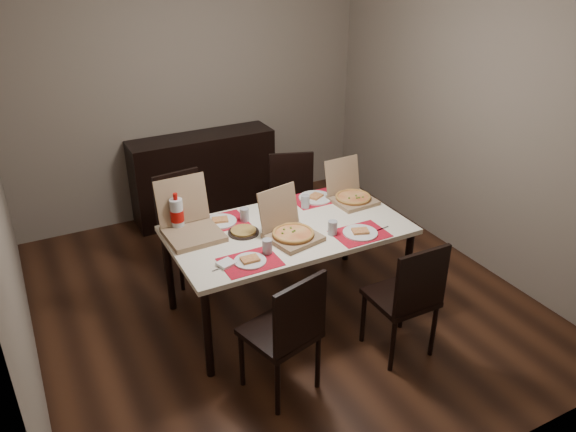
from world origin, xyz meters
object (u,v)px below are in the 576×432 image
object	(u,v)px
sideboard	(204,176)
chair_far_left	(185,221)
pizza_box_center	(290,231)
dip_bowl	(287,212)
chair_far_right	(293,199)
chair_near_left	(287,330)
dining_table	(288,235)
soda_bottle	(177,215)
chair_near_right	(408,296)

from	to	relation	value
sideboard	chair_far_left	world-z (taller)	chair_far_left
pizza_box_center	dip_bowl	xyz separation A→B (m)	(0.15, 0.36, -0.04)
sideboard	pizza_box_center	distance (m)	2.12
sideboard	chair_far_right	bearing A→B (deg)	-64.23
chair_near_left	chair_far_right	bearing A→B (deg)	60.85
sideboard	dining_table	bearing A→B (deg)	-90.08
soda_bottle	chair_near_right	bearing A→B (deg)	-44.95
chair_far_left	pizza_box_center	distance (m)	1.21
chair_far_right	soda_bottle	bearing A→B (deg)	-157.40
dining_table	dip_bowl	size ratio (longest dim) A/B	13.73
chair_near_right	chair_far_left	distance (m)	2.07
chair_near_right	pizza_box_center	size ratio (longest dim) A/B	2.08
chair_near_right	dip_bowl	xyz separation A→B (m)	(-0.39, 1.09, 0.25)
chair_near_left	dining_table	bearing A→B (deg)	62.10
chair_far_left	chair_far_right	bearing A→B (deg)	-2.48
dining_table	pizza_box_center	distance (m)	0.20
pizza_box_center	chair_near_right	bearing A→B (deg)	-53.69
sideboard	chair_far_right	distance (m)	1.18
chair_near_left	chair_far_left	size ratio (longest dim) A/B	1.00
dip_bowl	dining_table	bearing A→B (deg)	-114.82
sideboard	dip_bowl	xyz separation A→B (m)	(0.09, -1.73, 0.32)
chair_far_right	pizza_box_center	bearing A→B (deg)	-119.06
sideboard	dining_table	distance (m)	1.96
chair_far_right	dip_bowl	distance (m)	0.83
dining_table	soda_bottle	bearing A→B (deg)	154.80
chair_far_left	sideboard	bearing A→B (deg)	62.13
chair_near_left	chair_near_right	size ratio (longest dim) A/B	1.00
pizza_box_center	dip_bowl	bearing A→B (deg)	66.72
dining_table	dip_bowl	bearing A→B (deg)	65.18
chair_near_right	pizza_box_center	bearing A→B (deg)	126.31
dining_table	chair_far_right	distance (m)	1.04
sideboard	chair_near_right	xyz separation A→B (m)	(0.48, -2.82, 0.06)
soda_bottle	dip_bowl	bearing A→B (deg)	-9.61
dip_bowl	soda_bottle	distance (m)	0.87
chair_near_right	chair_far_left	world-z (taller)	same
pizza_box_center	dip_bowl	size ratio (longest dim) A/B	3.41
chair_near_left	dip_bowl	size ratio (longest dim) A/B	7.09
chair_near_left	chair_far_right	world-z (taller)	same
chair_far_right	dip_bowl	bearing A→B (deg)	-121.89
pizza_box_center	dip_bowl	world-z (taller)	pizza_box_center
dining_table	chair_near_left	distance (m)	0.95
chair_far_left	dip_bowl	distance (m)	0.99
chair_far_left	chair_far_right	xyz separation A→B (m)	(1.05, -0.05, 0.00)
sideboard	chair_far_left	xyz separation A→B (m)	(-0.54, -1.02, 0.06)
chair_near_left	soda_bottle	bearing A→B (deg)	104.88
chair_near_left	sideboard	bearing A→B (deg)	80.95
chair_near_left	chair_near_right	world-z (taller)	same
sideboard	pizza_box_center	world-z (taller)	pizza_box_center
sideboard	pizza_box_center	xyz separation A→B (m)	(-0.06, -2.09, 0.36)
soda_bottle	chair_far_right	bearing A→B (deg)	22.60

